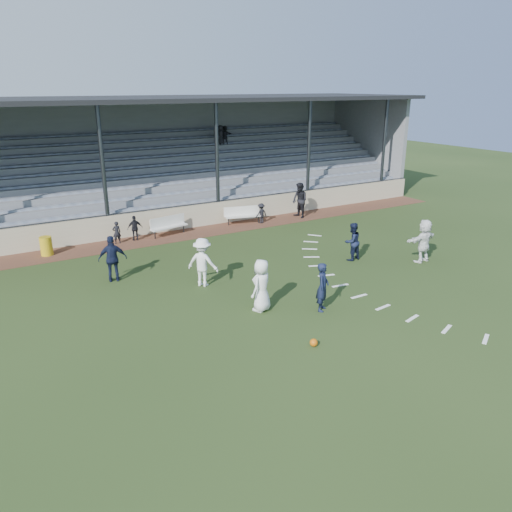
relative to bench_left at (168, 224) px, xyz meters
The scene contains 19 objects.
ground 10.83m from the bench_left, 88.72° to the right, with size 90.00×90.00×0.00m, color #253716.
cinder_track 0.70m from the bench_left, 51.91° to the right, with size 34.00×2.00×0.02m, color #512E20.
retaining_wall 0.78m from the bench_left, 71.96° to the left, with size 34.00×0.18×1.20m, color #C0B394.
bench_left is the anchor object (origin of this frame).
bench_right 4.29m from the bench_left, ahead, with size 2.04×0.91×0.95m.
trash_bin 5.85m from the bench_left, behind, with size 0.53×0.53×0.84m, color gold.
football 12.91m from the bench_left, 92.25° to the right, with size 0.23×0.23×0.23m, color #C95C0B.
player_white_lead 10.02m from the bench_left, 93.10° to the right, with size 0.88×0.57×1.80m, color white.
player_navy_lead 11.10m from the bench_left, 83.67° to the right, with size 0.61×0.40×1.68m, color #121934.
player_navy_mid 9.37m from the bench_left, 54.21° to the right, with size 0.81×0.63×1.66m, color #121934.
player_white_wing 7.13m from the bench_left, 100.64° to the right, with size 1.21×0.69×1.87m, color white.
player_navy_wing 6.33m from the bench_left, 130.36° to the right, with size 1.07×0.44×1.82m, color #121934.
player_white_back 12.26m from the bench_left, 49.40° to the right, with size 1.73×0.55×1.87m, color white.
official 7.77m from the bench_left, ahead, with size 0.97×0.75×1.99m, color black.
sub_left_near 2.65m from the bench_left, behind, with size 0.40×0.26×1.09m, color black.
sub_left_far 1.74m from the bench_left, behind, with size 0.72×0.30×1.23m, color black.
sub_right 5.24m from the bench_left, ahead, with size 0.71×0.41×1.10m, color black.
grandstand 5.69m from the bench_left, 87.41° to the left, with size 34.60×9.00×6.61m.
penalty_arc 11.67m from the bench_left, 68.02° to the right, with size 3.89×14.63×0.01m.
Camera 1 is at (-8.76, -12.36, 7.24)m, focal length 35.00 mm.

